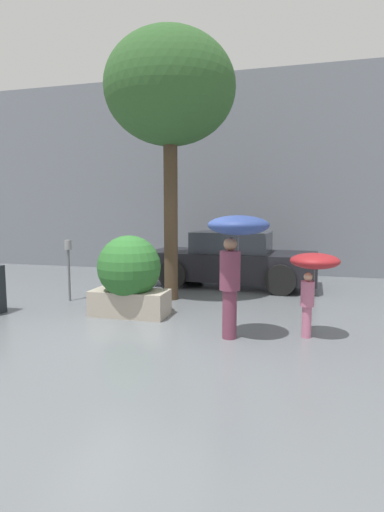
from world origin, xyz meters
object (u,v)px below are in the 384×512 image
planter_box (129,275)px  person_child (313,269)px  parking_meter (68,257)px  parked_car_near (232,260)px  street_tree (170,91)px  person_adult (236,243)px

planter_box → person_child: bearing=-9.6°
planter_box → parking_meter: 1.90m
parked_car_near → street_tree: 4.31m
person_child → parked_car_near: 4.36m
person_adult → planter_box: bearing=-177.1°
street_tree → parking_meter: bearing=-161.1°
person_child → planter_box: bearing=-172.1°
person_child → parking_meter: size_ratio=1.00×
person_child → street_tree: size_ratio=0.23×
person_child → street_tree: bearing=162.4°
person_adult → person_child: 1.23m
parked_car_near → parking_meter: size_ratio=3.28×
person_adult → parked_car_near: bearing=125.7°
parking_meter → person_adult: bearing=-23.6°
person_child → parking_meter: bearing=-177.4°
parked_car_near → person_adult: bearing=-168.0°
street_tree → parking_meter: 4.07m
planter_box → parked_car_near: bearing=68.2°
planter_box → person_child: (3.19, -0.54, 0.31)m
person_adult → parking_meter: bearing=-177.5°
planter_box → parked_car_near: (1.36, 3.39, -0.11)m
planter_box → person_adult: bearing=-23.2°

